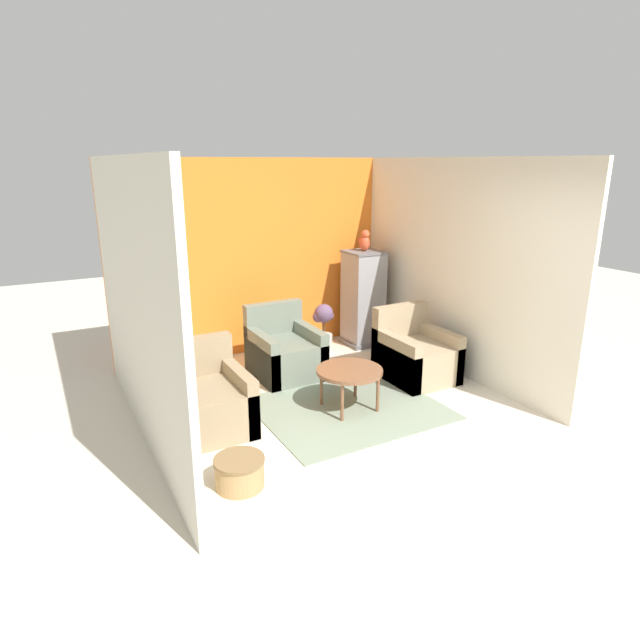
{
  "coord_description": "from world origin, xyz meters",
  "views": [
    {
      "loc": [
        -2.66,
        -3.04,
        2.56
      ],
      "look_at": [
        0.0,
        1.82,
        0.91
      ],
      "focal_mm": 30.0,
      "sensor_mm": 36.0,
      "label": 1
    }
  ],
  "objects": [
    {
      "name": "wicker_basket",
      "position": [
        -1.4,
        0.63,
        0.14
      ],
      "size": [
        0.42,
        0.42,
        0.25
      ],
      "color": "#A37F51",
      "rests_on": "ground_plane"
    },
    {
      "name": "potted_plant",
      "position": [
        0.78,
        3.14,
        0.39
      ],
      "size": [
        0.29,
        0.26,
        0.68
      ],
      "color": "beige",
      "rests_on": "ground_plane"
    },
    {
      "name": "wall_left",
      "position": [
        -1.9,
        1.82,
        1.31
      ],
      "size": [
        0.06,
        3.64,
        2.61
      ],
      "color": "beige",
      "rests_on": "ground_plane"
    },
    {
      "name": "ground_plane",
      "position": [
        0.0,
        0.0,
        0.0
      ],
      "size": [
        20.0,
        20.0,
        0.0
      ],
      "primitive_type": "plane",
      "color": "beige",
      "rests_on": "ground"
    },
    {
      "name": "wall_right",
      "position": [
        1.9,
        1.82,
        1.31
      ],
      "size": [
        0.06,
        3.64,
        2.61
      ],
      "color": "beige",
      "rests_on": "ground_plane"
    },
    {
      "name": "wall_back_accent",
      "position": [
        0.0,
        3.67,
        1.31
      ],
      "size": [
        3.85,
        0.06,
        2.61
      ],
      "color": "orange",
      "rests_on": "ground_plane"
    },
    {
      "name": "birdcage",
      "position": [
        1.46,
        3.2,
        0.67
      ],
      "size": [
        0.54,
        0.54,
        1.36
      ],
      "color": "slate",
      "rests_on": "ground_plane"
    },
    {
      "name": "armchair_left",
      "position": [
        -1.33,
        1.72,
        0.29
      ],
      "size": [
        0.76,
        0.86,
        0.86
      ],
      "color": "#8E7A5B",
      "rests_on": "ground_plane"
    },
    {
      "name": "armchair_middle",
      "position": [
        -0.06,
        2.63,
        0.29
      ],
      "size": [
        0.76,
        0.86,
        0.86
      ],
      "color": "slate",
      "rests_on": "ground_plane"
    },
    {
      "name": "armchair_right",
      "position": [
        1.29,
        1.77,
        0.29
      ],
      "size": [
        0.76,
        0.86,
        0.86
      ],
      "color": "#9E896B",
      "rests_on": "ground_plane"
    },
    {
      "name": "area_rug",
      "position": [
        0.14,
        1.42,
        0.01
      ],
      "size": [
        1.89,
        1.6,
        0.01
      ],
      "color": "gray",
      "rests_on": "ground_plane"
    },
    {
      "name": "parrot",
      "position": [
        1.46,
        3.2,
        1.5
      ],
      "size": [
        0.14,
        0.25,
        0.3
      ],
      "color": "#D14C2D",
      "rests_on": "birdcage"
    },
    {
      "name": "coffee_table",
      "position": [
        0.14,
        1.42,
        0.42
      ],
      "size": [
        0.71,
        0.71,
        0.46
      ],
      "color": "brown",
      "rests_on": "ground_plane"
    }
  ]
}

